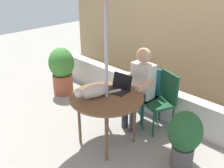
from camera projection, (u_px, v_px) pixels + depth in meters
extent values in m
plane|color=gray|center=(107.00, 142.00, 3.87)|extent=(14.00, 14.00, 0.00)
cube|color=tan|center=(188.00, 47.00, 4.73)|extent=(5.98, 0.08, 1.97)
cube|color=beige|center=(156.00, 100.00, 4.49)|extent=(5.38, 0.20, 0.52)
cylinder|color=brown|center=(107.00, 97.00, 3.57)|extent=(0.98, 0.98, 0.03)
cylinder|color=brown|center=(134.00, 121.00, 3.72)|extent=(0.04, 0.04, 0.71)
cylinder|color=brown|center=(107.00, 107.00, 4.07)|extent=(0.04, 0.04, 0.71)
cylinder|color=brown|center=(79.00, 121.00, 3.72)|extent=(0.04, 0.04, 0.71)
cylinder|color=brown|center=(106.00, 138.00, 3.37)|extent=(0.04, 0.04, 0.71)
cylinder|color=#B7B7BC|center=(106.00, 67.00, 3.39)|extent=(0.04, 0.04, 2.31)
cube|color=#1E606B|center=(142.00, 97.00, 4.17)|extent=(0.40, 0.40, 0.04)
cube|color=#1E606B|center=(150.00, 80.00, 4.19)|extent=(0.40, 0.04, 0.44)
cylinder|color=#1E606B|center=(156.00, 110.00, 4.27)|extent=(0.03, 0.03, 0.43)
cylinder|color=#1E606B|center=(140.00, 103.00, 4.49)|extent=(0.03, 0.03, 0.43)
cylinder|color=#1E606B|center=(126.00, 110.00, 4.27)|extent=(0.03, 0.03, 0.43)
cylinder|color=#1E606B|center=(143.00, 118.00, 4.05)|extent=(0.03, 0.03, 0.43)
cube|color=#194C2D|center=(158.00, 103.00, 4.00)|extent=(0.51, 0.51, 0.04)
cube|color=#194C2D|center=(169.00, 86.00, 3.97)|extent=(0.39, 0.17, 0.44)
cylinder|color=#194C2D|center=(173.00, 119.00, 4.02)|extent=(0.03, 0.03, 0.43)
cylinder|color=#194C2D|center=(160.00, 109.00, 4.30)|extent=(0.03, 0.03, 0.43)
cylinder|color=#194C2D|center=(141.00, 114.00, 4.17)|extent=(0.03, 0.03, 0.43)
cylinder|color=#194C2D|center=(153.00, 125.00, 3.89)|extent=(0.03, 0.03, 0.43)
cube|color=white|center=(143.00, 80.00, 4.05)|extent=(0.34, 0.20, 0.54)
sphere|color=#DBAD89|center=(144.00, 55.00, 3.88)|extent=(0.22, 0.22, 0.22)
cube|color=#383842|center=(132.00, 95.00, 4.10)|extent=(0.12, 0.30, 0.12)
cylinder|color=#383842|center=(125.00, 114.00, 4.12)|extent=(0.10, 0.10, 0.46)
cube|color=#383842|center=(140.00, 98.00, 4.00)|extent=(0.12, 0.30, 0.12)
cylinder|color=#383842|center=(133.00, 118.00, 4.02)|extent=(0.10, 0.10, 0.46)
cube|color=#DBAD89|center=(123.00, 78.00, 4.02)|extent=(0.08, 0.32, 0.08)
cube|color=#DBAD89|center=(144.00, 86.00, 3.76)|extent=(0.08, 0.32, 0.08)
cube|color=black|center=(117.00, 90.00, 3.71)|extent=(0.32, 0.25, 0.02)
cube|color=black|center=(122.00, 81.00, 3.74)|extent=(0.30, 0.09, 0.20)
cube|color=black|center=(122.00, 81.00, 3.74)|extent=(0.30, 0.09, 0.20)
ellipsoid|color=silver|center=(95.00, 91.00, 3.52)|extent=(0.29, 0.44, 0.17)
sphere|color=silver|center=(79.00, 93.00, 3.41)|extent=(0.11, 0.11, 0.11)
ellipsoid|color=white|center=(87.00, 95.00, 3.49)|extent=(0.15, 0.15, 0.09)
cylinder|color=silver|center=(114.00, 91.00, 3.65)|extent=(0.08, 0.18, 0.04)
cone|color=silver|center=(78.00, 89.00, 3.41)|extent=(0.04, 0.04, 0.03)
cone|color=silver|center=(80.00, 91.00, 3.37)|extent=(0.04, 0.04, 0.03)
cylinder|color=#9E5138|center=(63.00, 84.00, 5.24)|extent=(0.38, 0.38, 0.38)
ellipsoid|color=#3D7F33|center=(61.00, 63.00, 5.05)|extent=(0.48, 0.48, 0.58)
cylinder|color=#595654|center=(182.00, 156.00, 3.37)|extent=(0.28, 0.28, 0.30)
ellipsoid|color=#26592D|center=(185.00, 132.00, 3.21)|extent=(0.42, 0.42, 0.52)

